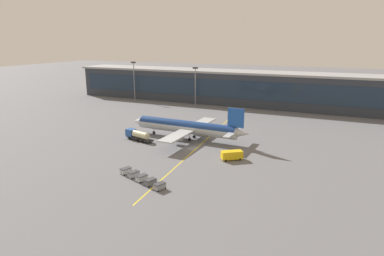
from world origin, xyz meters
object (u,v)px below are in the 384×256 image
(baggage_cart_2, at_px, (142,178))
(baggage_cart_4, at_px, (160,186))
(baggage_cart_0, at_px, (126,171))
(fuel_tanker, at_px, (138,135))
(main_airliner, at_px, (187,127))
(lavatory_truck, at_px, (232,155))
(baggage_cart_3, at_px, (150,182))
(baggage_cart_1, at_px, (134,174))

(baggage_cart_2, relative_size, baggage_cart_4, 1.00)
(baggage_cart_0, relative_size, baggage_cart_4, 1.00)
(fuel_tanker, height_order, baggage_cart_4, fuel_tanker)
(fuel_tanker, height_order, baggage_cart_2, fuel_tanker)
(main_airliner, height_order, baggage_cart_2, main_airliner)
(lavatory_truck, relative_size, baggage_cart_4, 2.00)
(baggage_cart_2, distance_m, baggage_cart_4, 6.40)
(fuel_tanker, relative_size, baggage_cart_3, 3.67)
(baggage_cart_0, distance_m, baggage_cart_4, 12.80)
(fuel_tanker, distance_m, baggage_cart_3, 36.12)
(fuel_tanker, xyz_separation_m, baggage_cart_2, (19.02, -27.49, -0.96))
(main_airliner, relative_size, lavatory_truck, 7.08)
(baggage_cart_2, xyz_separation_m, baggage_cart_3, (3.00, -1.12, 0.00))
(main_airliner, xyz_separation_m, baggage_cart_0, (-1.09, -33.29, -3.27))
(main_airliner, distance_m, lavatory_truck, 23.90)
(lavatory_truck, bearing_deg, baggage_cart_2, -123.61)
(baggage_cart_1, height_order, baggage_cart_2, same)
(lavatory_truck, distance_m, baggage_cart_3, 26.41)
(baggage_cart_0, height_order, baggage_cart_1, same)
(fuel_tanker, relative_size, baggage_cart_4, 3.67)
(baggage_cart_1, bearing_deg, lavatory_truck, 49.96)
(fuel_tanker, relative_size, baggage_cart_2, 3.67)
(baggage_cart_3, xyz_separation_m, baggage_cart_4, (3.00, -1.12, 0.00))
(fuel_tanker, xyz_separation_m, baggage_cart_3, (22.02, -28.61, -0.96))
(main_airliner, xyz_separation_m, baggage_cart_3, (7.91, -36.64, -3.27))
(baggage_cart_4, bearing_deg, baggage_cart_2, 159.58)
(fuel_tanker, xyz_separation_m, baggage_cart_0, (13.02, -25.26, -0.96))
(baggage_cart_1, bearing_deg, fuel_tanker, 121.27)
(fuel_tanker, bearing_deg, baggage_cart_2, -55.33)
(fuel_tanker, distance_m, lavatory_truck, 34.31)
(baggage_cart_3, bearing_deg, fuel_tanker, 127.58)
(lavatory_truck, height_order, baggage_cart_1, lavatory_truck)
(baggage_cart_1, bearing_deg, baggage_cart_2, -20.42)
(main_airliner, distance_m, baggage_cart_4, 39.44)
(lavatory_truck, distance_m, baggage_cart_4, 26.25)
(lavatory_truck, relative_size, baggage_cart_3, 2.00)
(main_airliner, relative_size, baggage_cart_2, 14.15)
(lavatory_truck, relative_size, baggage_cart_0, 2.00)
(baggage_cart_1, distance_m, baggage_cart_4, 9.60)
(lavatory_truck, bearing_deg, main_airliner, 146.59)
(lavatory_truck, bearing_deg, baggage_cart_1, -130.04)
(baggage_cart_0, distance_m, baggage_cart_3, 9.60)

